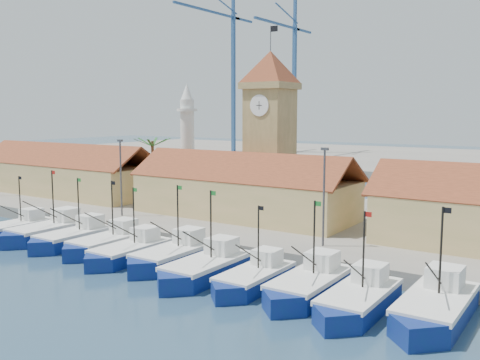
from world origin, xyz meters
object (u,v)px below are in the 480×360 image
Objects in this scene: clock_tower at (270,126)px; minaret at (187,140)px; boat_5 at (172,257)px; boat_0 at (15,229)px.

minaret is at bearing 172.39° from clock_tower.
boat_5 is at bearing -81.69° from clock_tower.
minaret is (4.11, 25.43, 9.01)m from boat_0.
boat_0 is at bearing -178.15° from boat_5.
minaret is (-18.32, 24.70, 8.94)m from boat_5.
boat_0 is at bearing -129.21° from clock_tower.
boat_0 is 27.29m from minaret.
boat_5 is at bearing -53.44° from minaret.
clock_tower is at bearing 50.79° from boat_0.
boat_5 is 0.44× the size of clock_tower.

